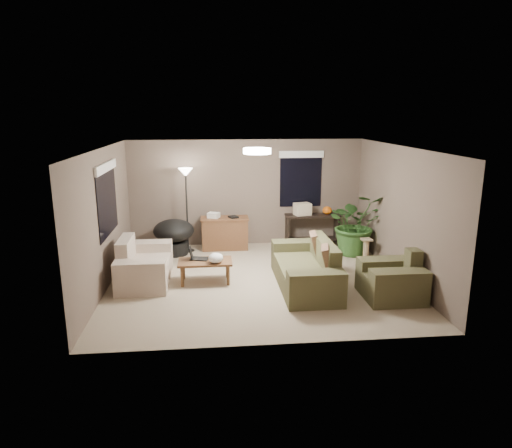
{
  "coord_description": "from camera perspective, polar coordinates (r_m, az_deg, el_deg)",
  "views": [
    {
      "loc": [
        -0.83,
        -8.15,
        3.12
      ],
      "look_at": [
        0.0,
        0.2,
        1.05
      ],
      "focal_mm": 32.0,
      "sensor_mm": 36.0,
      "label": 1
    }
  ],
  "objects": [
    {
      "name": "throw_pillows",
      "position": [
        8.39,
        8.18,
        -3.42
      ],
      "size": [
        0.33,
        1.38,
        0.47
      ],
      "color": "#8C7251",
      "rests_on": "main_sofa"
    },
    {
      "name": "room_shell",
      "position": [
        8.4,
        0.14,
        1.0
      ],
      "size": [
        5.5,
        5.5,
        5.5
      ],
      "color": "tan",
      "rests_on": "ground"
    },
    {
      "name": "cat_scratching_post",
      "position": [
        10.03,
        13.57,
        -3.39
      ],
      "size": [
        0.32,
        0.32,
        0.5
      ],
      "color": "tan",
      "rests_on": "ground"
    },
    {
      "name": "loveseat",
      "position": [
        8.86,
        -13.89,
        -5.14
      ],
      "size": [
        0.9,
        1.6,
        0.85
      ],
      "color": "beige",
      "rests_on": "ground"
    },
    {
      "name": "pumpkin",
      "position": [
        10.96,
        8.89,
        1.69
      ],
      "size": [
        0.27,
        0.27,
        0.19
      ],
      "primitive_type": "ellipsoid",
      "rotation": [
        0.0,
        0.0,
        -0.22
      ],
      "color": "orange",
      "rests_on": "console_table"
    },
    {
      "name": "desk_papers",
      "position": [
        10.51,
        -4.81,
        1.06
      ],
      "size": [
        0.73,
        0.33,
        0.12
      ],
      "color": "silver",
      "rests_on": "desk"
    },
    {
      "name": "window_left",
      "position": [
        8.76,
        -18.16,
        4.4
      ],
      "size": [
        0.05,
        1.56,
        1.33
      ],
      "color": "black",
      "rests_on": "room_shell"
    },
    {
      "name": "ceiling_fixture",
      "position": [
        8.22,
        0.14,
        9.11
      ],
      "size": [
        0.5,
        0.5,
        0.1
      ],
      "primitive_type": "cylinder",
      "color": "white",
      "rests_on": "room_shell"
    },
    {
      "name": "laptop",
      "position": [
        8.66,
        -7.51,
        -4.03
      ],
      "size": [
        0.39,
        0.31,
        0.24
      ],
      "color": "black",
      "rests_on": "coffee_table"
    },
    {
      "name": "console_table",
      "position": [
        10.97,
        7.04,
        -0.41
      ],
      "size": [
        1.3,
        0.4,
        0.75
      ],
      "color": "black",
      "rests_on": "ground"
    },
    {
      "name": "main_sofa",
      "position": [
        8.44,
        6.4,
        -5.79
      ],
      "size": [
        0.95,
        2.2,
        0.85
      ],
      "color": "brown",
      "rests_on": "ground"
    },
    {
      "name": "desk",
      "position": [
        10.62,
        -3.92,
        -1.14
      ],
      "size": [
        1.1,
        0.5,
        0.75
      ],
      "color": "brown",
      "rests_on": "ground"
    },
    {
      "name": "coffee_table",
      "position": [
        8.6,
        -6.38,
        -4.98
      ],
      "size": [
        1.0,
        0.55,
        0.42
      ],
      "color": "brown",
      "rests_on": "ground"
    },
    {
      "name": "houseplant",
      "position": [
        10.41,
        12.35,
        -0.78
      ],
      "size": [
        1.27,
        1.41,
        1.1
      ],
      "primitive_type": "imported",
      "color": "#2D5923",
      "rests_on": "ground"
    },
    {
      "name": "window_back",
      "position": [
        10.92,
        5.65,
        6.77
      ],
      "size": [
        1.06,
        0.05,
        1.33
      ],
      "color": "black",
      "rests_on": "room_shell"
    },
    {
      "name": "armchair",
      "position": [
        8.21,
        16.65,
        -6.84
      ],
      "size": [
        0.95,
        1.0,
        0.85
      ],
      "color": "#4E4B2F",
      "rests_on": "ground"
    },
    {
      "name": "papasan_chair",
      "position": [
        10.33,
        -10.23,
        -1.26
      ],
      "size": [
        1.0,
        1.0,
        0.8
      ],
      "color": "black",
      "rests_on": "ground"
    },
    {
      "name": "floor_lamp",
      "position": [
        10.29,
        -8.75,
        5.19
      ],
      "size": [
        0.32,
        0.32,
        1.91
      ],
      "color": "black",
      "rests_on": "ground"
    },
    {
      "name": "plastic_bag",
      "position": [
        8.4,
        -5.05,
        -4.26
      ],
      "size": [
        0.29,
        0.26,
        0.19
      ],
      "primitive_type": "ellipsoid",
      "rotation": [
        0.0,
        0.0,
        -0.07
      ],
      "color": "white",
      "rests_on": "coffee_table"
    },
    {
      "name": "cardboard_box",
      "position": [
        10.82,
        5.82,
        1.87
      ],
      "size": [
        0.42,
        0.35,
        0.28
      ],
      "primitive_type": "cube",
      "rotation": [
        0.0,
        0.0,
        0.23
      ],
      "color": "beige",
      "rests_on": "console_table"
    }
  ]
}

